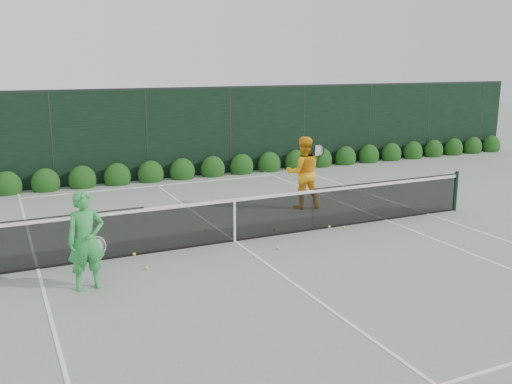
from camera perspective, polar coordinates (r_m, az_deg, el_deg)
name	(u,v)px	position (r m, az deg, el deg)	size (l,w,h in m)	color
ground	(235,241)	(12.71, -2.14, -4.96)	(80.00, 80.00, 0.00)	gray
tennis_net	(233,218)	(12.55, -2.27, -2.66)	(12.90, 0.10, 1.07)	#103221
player_woman	(86,241)	(10.32, -16.64, -4.68)	(0.69, 0.46, 1.76)	green
player_man	(303,173)	(15.41, 4.75, 1.95)	(1.11, 0.97, 1.95)	#FBA715
court_lines	(235,241)	(12.71, -2.14, -4.93)	(11.03, 23.83, 0.01)	white
windscreen_fence	(295,202)	(9.95, 3.88, -0.99)	(32.00, 21.07, 3.06)	black
hedge_row	(151,175)	(19.25, -10.48, 1.73)	(31.66, 0.65, 0.94)	#133C10
tennis_balls	(249,239)	(12.74, -0.68, -4.75)	(5.08, 1.95, 0.07)	#BFEA34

